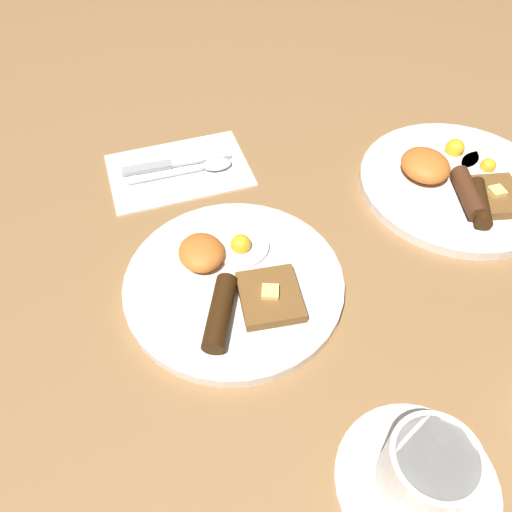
# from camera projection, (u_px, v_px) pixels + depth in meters

# --- Properties ---
(ground_plane) EXTENTS (3.00, 3.00, 0.00)m
(ground_plane) POSITION_uv_depth(u_px,v_px,m) (234.00, 287.00, 0.63)
(ground_plane) COLOR olive
(breakfast_plate_near) EXTENTS (0.27, 0.27, 0.04)m
(breakfast_plate_near) POSITION_uv_depth(u_px,v_px,m) (233.00, 282.00, 0.62)
(breakfast_plate_near) COLOR silver
(breakfast_plate_near) RESTS_ON ground_plane
(breakfast_plate_far) EXTENTS (0.29, 0.29, 0.05)m
(breakfast_plate_far) POSITION_uv_depth(u_px,v_px,m) (457.00, 182.00, 0.74)
(breakfast_plate_far) COLOR silver
(breakfast_plate_far) RESTS_ON ground_plane
(teacup_near) EXTENTS (0.16, 0.16, 0.08)m
(teacup_near) POSITION_uv_depth(u_px,v_px,m) (425.00, 474.00, 0.45)
(teacup_near) COLOR silver
(teacup_near) RESTS_ON ground_plane
(napkin) EXTENTS (0.15, 0.21, 0.01)m
(napkin) POSITION_uv_depth(u_px,v_px,m) (179.00, 170.00, 0.77)
(napkin) COLOR white
(napkin) RESTS_ON ground_plane
(knife) EXTENTS (0.03, 0.17, 0.01)m
(knife) POSITION_uv_depth(u_px,v_px,m) (170.00, 164.00, 0.77)
(knife) COLOR silver
(knife) RESTS_ON napkin
(spoon) EXTENTS (0.03, 0.16, 0.01)m
(spoon) POSITION_uv_depth(u_px,v_px,m) (206.00, 166.00, 0.77)
(spoon) COLOR silver
(spoon) RESTS_ON napkin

